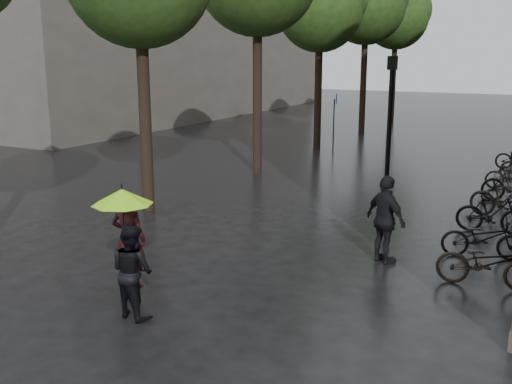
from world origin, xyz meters
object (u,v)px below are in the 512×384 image
Objects in this scene: pedestrian_walking at (386,220)px; parked_bicycles at (512,187)px; person_black at (132,271)px; lamp_post at (390,121)px; person_burgundy at (129,239)px.

pedestrian_walking is 0.12× the size of parked_bicycles.
lamp_post reaches higher than person_black.
lamp_post is at bearing -121.98° from person_burgundy.
person_burgundy is at bearing -38.09° from person_black.
parked_bicycles is at bearing -73.67° from pedestrian_walking.
pedestrian_walking reaches higher than parked_bicycles.
person_burgundy is 1.17× the size of person_black.
lamp_post is at bearing -93.48° from person_black.
person_burgundy reaches higher than parked_bicycles.
lamp_post is at bearing -132.06° from parked_bicycles.
pedestrian_walking is at bearing -147.29° from person_burgundy.
lamp_post is (1.94, 7.83, 1.72)m from person_black.
parked_bicycles is 3.55× the size of lamp_post.
parked_bicycles is (4.71, 10.90, -0.30)m from person_black.
pedestrian_walking is at bearing -74.45° from lamp_post.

